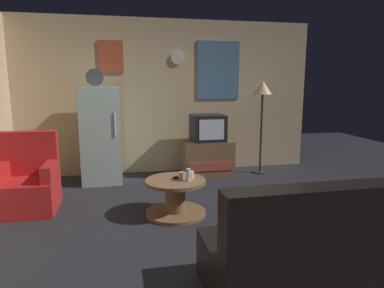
{
  "coord_description": "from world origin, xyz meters",
  "views": [
    {
      "loc": [
        -0.79,
        -3.48,
        1.56
      ],
      "look_at": [
        0.13,
        0.9,
        0.75
      ],
      "focal_mm": 31.71,
      "sensor_mm": 36.0,
      "label": 1
    }
  ],
  "objects_px": {
    "mug_ceramic_tan": "(182,176)",
    "tv_stand": "(207,158)",
    "mug_ceramic_white": "(191,175)",
    "couch": "(323,255)",
    "remote_control": "(179,177)",
    "crt_tv": "(208,128)",
    "standing_lamp": "(263,95)",
    "fridge": "(101,135)",
    "armchair": "(28,183)",
    "coffee_table": "(176,197)",
    "wine_glass": "(188,175)"
  },
  "relations": [
    {
      "from": "fridge",
      "to": "coffee_table",
      "type": "relative_size",
      "value": 2.46
    },
    {
      "from": "crt_tv",
      "to": "wine_glass",
      "type": "bearing_deg",
      "value": -111.45
    },
    {
      "from": "remote_control",
      "to": "armchair",
      "type": "relative_size",
      "value": 0.16
    },
    {
      "from": "wine_glass",
      "to": "standing_lamp",
      "type": "bearing_deg",
      "value": 46.07
    },
    {
      "from": "tv_stand",
      "to": "couch",
      "type": "bearing_deg",
      "value": -89.92
    },
    {
      "from": "fridge",
      "to": "crt_tv",
      "type": "xyz_separation_m",
      "value": [
        1.74,
        0.04,
        0.06
      ]
    },
    {
      "from": "coffee_table",
      "to": "armchair",
      "type": "distance_m",
      "value": 1.84
    },
    {
      "from": "remote_control",
      "to": "couch",
      "type": "relative_size",
      "value": 0.09
    },
    {
      "from": "couch",
      "to": "fridge",
      "type": "bearing_deg",
      "value": 117.21
    },
    {
      "from": "standing_lamp",
      "to": "wine_glass",
      "type": "relative_size",
      "value": 10.6
    },
    {
      "from": "crt_tv",
      "to": "armchair",
      "type": "height_order",
      "value": "crt_tv"
    },
    {
      "from": "fridge",
      "to": "remote_control",
      "type": "relative_size",
      "value": 11.8
    },
    {
      "from": "mug_ceramic_tan",
      "to": "standing_lamp",
      "type": "bearing_deg",
      "value": 43.53
    },
    {
      "from": "couch",
      "to": "remote_control",
      "type": "bearing_deg",
      "value": 112.57
    },
    {
      "from": "couch",
      "to": "standing_lamp",
      "type": "bearing_deg",
      "value": 74.32
    },
    {
      "from": "standing_lamp",
      "to": "couch",
      "type": "height_order",
      "value": "standing_lamp"
    },
    {
      "from": "standing_lamp",
      "to": "remote_control",
      "type": "xyz_separation_m",
      "value": [
        -1.7,
        -1.52,
        -0.92
      ]
    },
    {
      "from": "coffee_table",
      "to": "mug_ceramic_tan",
      "type": "height_order",
      "value": "mug_ceramic_tan"
    },
    {
      "from": "crt_tv",
      "to": "mug_ceramic_white",
      "type": "height_order",
      "value": "crt_tv"
    },
    {
      "from": "fridge",
      "to": "coffee_table",
      "type": "height_order",
      "value": "fridge"
    },
    {
      "from": "coffee_table",
      "to": "remote_control",
      "type": "height_order",
      "value": "remote_control"
    },
    {
      "from": "crt_tv",
      "to": "tv_stand",
      "type": "bearing_deg",
      "value": 173.88
    },
    {
      "from": "coffee_table",
      "to": "remote_control",
      "type": "xyz_separation_m",
      "value": [
        0.05,
        0.07,
        0.23
      ]
    },
    {
      "from": "crt_tv",
      "to": "mug_ceramic_white",
      "type": "relative_size",
      "value": 6.0
    },
    {
      "from": "tv_stand",
      "to": "mug_ceramic_tan",
      "type": "xyz_separation_m",
      "value": [
        -0.74,
        -1.65,
        0.18
      ]
    },
    {
      "from": "coffee_table",
      "to": "mug_ceramic_tan",
      "type": "relative_size",
      "value": 8.0
    },
    {
      "from": "armchair",
      "to": "couch",
      "type": "distance_m",
      "value": 3.45
    },
    {
      "from": "coffee_table",
      "to": "wine_glass",
      "type": "relative_size",
      "value": 4.8
    },
    {
      "from": "mug_ceramic_tan",
      "to": "armchair",
      "type": "distance_m",
      "value": 1.92
    },
    {
      "from": "mug_ceramic_tan",
      "to": "remote_control",
      "type": "relative_size",
      "value": 0.6
    },
    {
      "from": "remote_control",
      "to": "armchair",
      "type": "xyz_separation_m",
      "value": [
        -1.81,
        0.47,
        -0.1
      ]
    },
    {
      "from": "remote_control",
      "to": "wine_glass",
      "type": "bearing_deg",
      "value": -82.4
    },
    {
      "from": "fridge",
      "to": "wine_glass",
      "type": "bearing_deg",
      "value": -58.13
    },
    {
      "from": "wine_glass",
      "to": "remote_control",
      "type": "relative_size",
      "value": 1.0
    },
    {
      "from": "fridge",
      "to": "couch",
      "type": "distance_m",
      "value": 3.82
    },
    {
      "from": "remote_control",
      "to": "couch",
      "type": "xyz_separation_m",
      "value": [
        0.76,
        -1.83,
        -0.13
      ]
    },
    {
      "from": "standing_lamp",
      "to": "remote_control",
      "type": "distance_m",
      "value": 2.46
    },
    {
      "from": "mug_ceramic_tan",
      "to": "tv_stand",
      "type": "bearing_deg",
      "value": 66.01
    },
    {
      "from": "mug_ceramic_white",
      "to": "coffee_table",
      "type": "bearing_deg",
      "value": -177.66
    },
    {
      "from": "mug_ceramic_tan",
      "to": "coffee_table",
      "type": "bearing_deg",
      "value": 175.08
    },
    {
      "from": "tv_stand",
      "to": "remote_control",
      "type": "height_order",
      "value": "tv_stand"
    },
    {
      "from": "coffee_table",
      "to": "wine_glass",
      "type": "distance_m",
      "value": 0.33
    },
    {
      "from": "wine_glass",
      "to": "couch",
      "type": "height_order",
      "value": "couch"
    },
    {
      "from": "tv_stand",
      "to": "mug_ceramic_white",
      "type": "relative_size",
      "value": 9.33
    },
    {
      "from": "fridge",
      "to": "coffee_table",
      "type": "xyz_separation_m",
      "value": [
        0.92,
        -1.61,
        -0.54
      ]
    },
    {
      "from": "tv_stand",
      "to": "couch",
      "type": "height_order",
      "value": "couch"
    },
    {
      "from": "tv_stand",
      "to": "armchair",
      "type": "bearing_deg",
      "value": -156.57
    },
    {
      "from": "mug_ceramic_tan",
      "to": "mug_ceramic_white",
      "type": "bearing_deg",
      "value": 7.09
    },
    {
      "from": "fridge",
      "to": "armchair",
      "type": "relative_size",
      "value": 1.84
    },
    {
      "from": "tv_stand",
      "to": "mug_ceramic_tan",
      "type": "bearing_deg",
      "value": -113.99
    }
  ]
}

